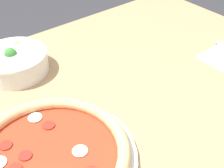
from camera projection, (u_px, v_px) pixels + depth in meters
The scene contains 3 objects.
dining_table at pixel (111, 137), 0.81m from camera, with size 1.24×0.86×0.76m.
pizza at pixel (50, 155), 0.60m from camera, with size 0.34×0.34×0.04m.
bowl at pixel (14, 61), 0.83m from camera, with size 0.18×0.18×0.07m.
Camera 1 is at (-0.35, -0.43, 1.26)m, focal length 50.00 mm.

